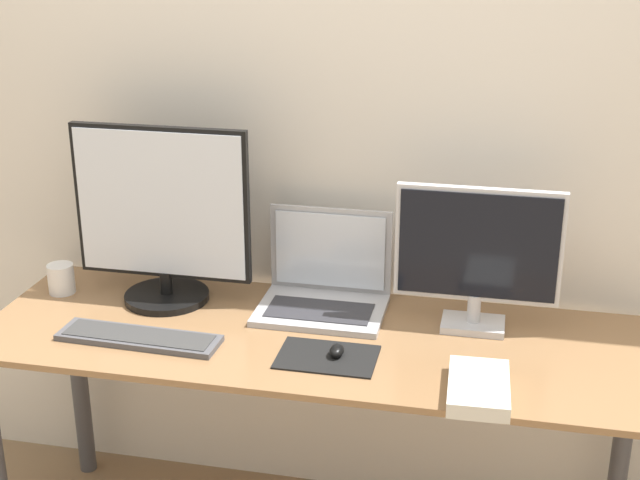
{
  "coord_description": "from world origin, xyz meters",
  "views": [
    {
      "loc": [
        0.46,
        -1.78,
        1.8
      ],
      "look_at": [
        -0.01,
        0.38,
        0.97
      ],
      "focal_mm": 50.0,
      "sensor_mm": 36.0,
      "label": 1
    }
  ],
  "objects_px": {
    "laptop": "(325,285)",
    "monitor_left": "(162,218)",
    "mug": "(61,279)",
    "book": "(479,388)",
    "monitor_right": "(478,253)",
    "keyboard": "(139,338)",
    "mouse": "(337,351)"
  },
  "relations": [
    {
      "from": "laptop",
      "to": "monitor_left",
      "type": "bearing_deg",
      "value": -173.59
    },
    {
      "from": "laptop",
      "to": "mug",
      "type": "xyz_separation_m",
      "value": [
        -0.78,
        -0.07,
        -0.02
      ]
    },
    {
      "from": "book",
      "to": "laptop",
      "type": "bearing_deg",
      "value": 137.99
    },
    {
      "from": "book",
      "to": "monitor_right",
      "type": "bearing_deg",
      "value": 95.04
    },
    {
      "from": "monitor_left",
      "to": "keyboard",
      "type": "distance_m",
      "value": 0.36
    },
    {
      "from": "monitor_left",
      "to": "mouse",
      "type": "bearing_deg",
      "value": -24.0
    },
    {
      "from": "laptop",
      "to": "keyboard",
      "type": "distance_m",
      "value": 0.54
    },
    {
      "from": "laptop",
      "to": "mouse",
      "type": "height_order",
      "value": "laptop"
    },
    {
      "from": "keyboard",
      "to": "mug",
      "type": "bearing_deg",
      "value": 144.71
    },
    {
      "from": "keyboard",
      "to": "book",
      "type": "height_order",
      "value": "book"
    },
    {
      "from": "monitor_left",
      "to": "mouse",
      "type": "distance_m",
      "value": 0.65
    },
    {
      "from": "monitor_right",
      "to": "mug",
      "type": "relative_size",
      "value": 5.0
    },
    {
      "from": "monitor_left",
      "to": "monitor_right",
      "type": "relative_size",
      "value": 1.17
    },
    {
      "from": "mouse",
      "to": "keyboard",
      "type": "bearing_deg",
      "value": -177.95
    },
    {
      "from": "monitor_left",
      "to": "keyboard",
      "type": "bearing_deg",
      "value": -84.76
    },
    {
      "from": "monitor_right",
      "to": "laptop",
      "type": "distance_m",
      "value": 0.45
    },
    {
      "from": "keyboard",
      "to": "laptop",
      "type": "bearing_deg",
      "value": 36.07
    },
    {
      "from": "monitor_left",
      "to": "keyboard",
      "type": "relative_size",
      "value": 1.17
    },
    {
      "from": "book",
      "to": "mug",
      "type": "bearing_deg",
      "value": 164.7
    },
    {
      "from": "monitor_right",
      "to": "mouse",
      "type": "height_order",
      "value": "monitor_right"
    },
    {
      "from": "mug",
      "to": "book",
      "type": "bearing_deg",
      "value": -15.3
    },
    {
      "from": "monitor_right",
      "to": "book",
      "type": "xyz_separation_m",
      "value": [
        0.03,
        -0.36,
        -0.2
      ]
    },
    {
      "from": "mouse",
      "to": "book",
      "type": "distance_m",
      "value": 0.38
    },
    {
      "from": "mug",
      "to": "laptop",
      "type": "bearing_deg",
      "value": 5.21
    },
    {
      "from": "mouse",
      "to": "monitor_right",
      "type": "bearing_deg",
      "value": 36.81
    },
    {
      "from": "laptop",
      "to": "keyboard",
      "type": "bearing_deg",
      "value": -143.93
    },
    {
      "from": "laptop",
      "to": "keyboard",
      "type": "xyz_separation_m",
      "value": [
        -0.44,
        -0.32,
        -0.06
      ]
    },
    {
      "from": "monitor_left",
      "to": "laptop",
      "type": "height_order",
      "value": "monitor_left"
    },
    {
      "from": "keyboard",
      "to": "book",
      "type": "distance_m",
      "value": 0.9
    },
    {
      "from": "laptop",
      "to": "mouse",
      "type": "bearing_deg",
      "value": -72.51
    },
    {
      "from": "monitor_right",
      "to": "keyboard",
      "type": "bearing_deg",
      "value": -162.82
    },
    {
      "from": "monitor_left",
      "to": "mouse",
      "type": "xyz_separation_m",
      "value": [
        0.55,
        -0.25,
        -0.23
      ]
    }
  ]
}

